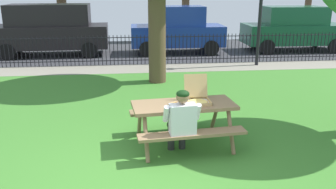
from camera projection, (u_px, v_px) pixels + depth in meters
The scene contains 11 objects.
ground at pixel (134, 129), 7.20m from camera, with size 28.00×12.41×0.02m, color #3D7C2C.
cobblestone_walkway at pixel (132, 69), 12.44m from camera, with size 28.00×1.40×0.01m, color gray.
street_asphalt at pixel (131, 51), 15.99m from camera, with size 28.00×6.05×0.01m, color #38383D.
picnic_table_foreground at pixel (184, 113), 6.31m from camera, with size 1.93×1.65×0.79m.
pizza_box_open at pixel (197, 97), 6.33m from camera, with size 0.43×0.50×0.46m.
pizza_slice_on_table at pixel (176, 104), 6.20m from camera, with size 0.30×0.31×0.02m.
adult_at_table at pixel (181, 120), 5.79m from camera, with size 0.63×0.62×1.19m.
iron_fence_streetside at pixel (131, 50), 12.95m from camera, with size 19.44×0.03×1.09m.
parked_car_left at pixel (51, 29), 14.61m from camera, with size 4.66×2.08×2.08m.
parked_car_center at pixel (177, 29), 15.16m from camera, with size 3.91×1.86×1.98m.
parked_car_right at pixel (294, 28), 15.68m from camera, with size 4.44×1.99×1.94m.
Camera 1 is at (-0.03, -4.53, 2.73)m, focal length 38.09 mm.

